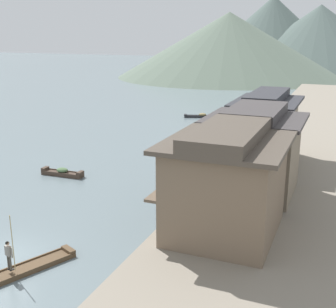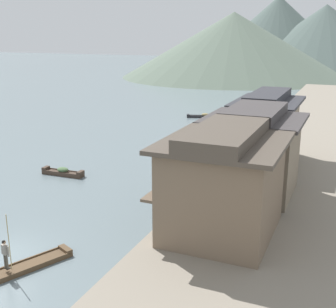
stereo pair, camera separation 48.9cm
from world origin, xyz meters
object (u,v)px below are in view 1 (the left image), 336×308
Objects in this scene: boatman_person at (9,252)px; boat_moored_second at (62,173)px; house_waterfront_second at (253,151)px; boat_moored_far at (249,126)px; boat_midriver_upstream at (173,201)px; house_waterfront_tall at (266,128)px; boat_moored_third at (205,131)px; boat_moored_nearest at (270,107)px; boat_upstream_distant at (202,116)px; house_waterfront_nearest at (226,182)px; boat_foreground_poled at (31,267)px; boat_midriver_drifting at (232,111)px.

boat_moored_second is (-7.24, 14.42, -1.13)m from boatman_person.
house_waterfront_second reaches higher than boatman_person.
boat_midriver_upstream is (0.63, -28.55, 0.09)m from boat_moored_far.
boatman_person is 0.37× the size of house_waterfront_tall.
boat_moored_third is at bearing 127.11° from house_waterfront_tall.
boat_moored_nearest is 0.76× the size of boat_upstream_distant.
house_waterfront_second is (0.06, 7.05, 0.01)m from house_waterfront_nearest.
house_waterfront_tall is (-0.62, 8.21, -0.01)m from house_waterfront_second.
boat_moored_third is 0.70× the size of house_waterfront_second.
boat_foreground_poled is 0.69× the size of house_waterfront_second.
boat_moored_second is (-10.65, -41.63, 0.09)m from boat_moored_nearest.
boat_foreground_poled is 11.39m from house_waterfront_nearest.
boat_midriver_upstream is at bearing -113.19° from house_waterfront_tall.
boat_midriver_upstream is (0.57, -43.86, 0.05)m from boat_moored_nearest.
boat_moored_nearest is at bearing 77.62° from boat_moored_third.
boat_upstream_distant is 0.69× the size of house_waterfront_nearest.
boat_moored_nearest is at bearing 75.64° from boat_moored_second.
boat_moored_third is at bearing -70.36° from boat_upstream_distant.
house_waterfront_nearest reaches higher than boat_moored_far.
boat_foreground_poled is at bearing -87.78° from boat_midriver_drifting.
boat_moored_third is at bearing -88.60° from boat_midriver_drifting.
boat_midriver_drifting is at bearing 98.11° from boat_midriver_upstream.
boat_upstream_distant is 0.65× the size of house_waterfront_tall.
boat_moored_nearest reaches higher than boat_moored_far.
boat_midriver_drifting is (-0.37, 15.15, 0.02)m from boat_moored_third.
boat_moored_far is (-0.06, -15.31, -0.05)m from boat_moored_nearest.
boat_upstream_distant is (-3.19, 8.95, 0.09)m from boat_moored_third.
house_waterfront_nearest is (5.64, -48.59, 3.71)m from boat_moored_nearest.
house_waterfront_nearest is 1.11× the size of house_waterfront_second.
boatman_person is at bearing -63.33° from boat_moored_second.
house_waterfront_second is at bearing -73.62° from boat_midriver_drifting.
boat_midriver_upstream is 6.72m from house_waterfront_second.
boat_moored_second is 28.37m from boat_moored_far.
house_waterfront_nearest is at bearing 39.50° from boatman_person.
boat_moored_third is 0.63× the size of house_waterfront_nearest.
boatman_person is 50.61m from boat_midriver_drifting.
house_waterfront_nearest reaches higher than boat_midriver_upstream.
boat_midriver_drifting is 29.83m from house_waterfront_tall.
house_waterfront_nearest is at bearing -90.51° from house_waterfront_second.
boat_midriver_upstream is 33.23m from boat_upstream_distant.
boat_upstream_distant is at bearing -114.45° from boat_midriver_drifting.
boat_foreground_poled is 39.83m from boat_moored_far.
boat_foreground_poled is 0.86× the size of boat_midriver_drifting.
boat_midriver_upstream is 7.84m from house_waterfront_nearest.
boatman_person is at bearing -140.50° from house_waterfront_nearest.
boat_moored_far is 33.97m from house_waterfront_nearest.
boat_foreground_poled is 55.11m from boat_moored_nearest.
boat_upstream_distant is at bearing 95.55° from boatman_person.
house_waterfront_tall is (12.80, -21.65, 3.67)m from boat_upstream_distant.
boat_moored_nearest is 43.86m from boat_midriver_upstream.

